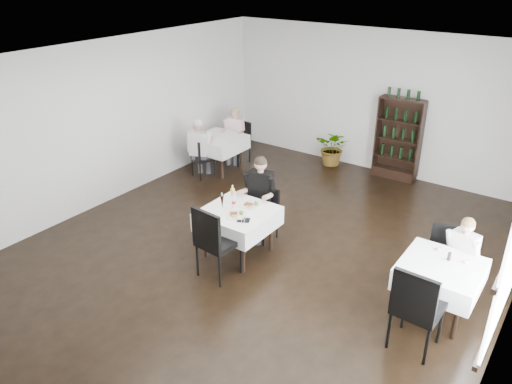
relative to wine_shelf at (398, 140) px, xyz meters
The scene contains 23 objects.
room_shell 4.40m from the wine_shelf, 97.92° to the right, with size 9.00×9.00×9.00m.
wine_shelf is the anchor object (origin of this frame).
main_table 4.41m from the wine_shelf, 101.78° to the right, with size 1.03×1.03×0.77m.
left_table 3.77m from the wine_shelf, 151.20° to the right, with size 0.98×0.98×0.77m.
right_table 4.54m from the wine_shelf, 62.38° to the right, with size 0.98×0.98×0.77m.
potted_tree 1.47m from the wine_shelf, behind, with size 0.74×0.64×0.82m, color #26541D.
main_chair_far 3.75m from the wine_shelf, 103.19° to the right, with size 0.44×0.45×0.88m.
main_chair_near 5.09m from the wine_shelf, 98.96° to the right, with size 0.56×0.56×1.14m.
left_chair_far 3.43m from the wine_shelf, 160.26° to the right, with size 0.49×0.49×0.94m.
left_chair_near 4.14m from the wine_shelf, 144.89° to the right, with size 0.50×0.50×0.86m.
right_chair_far 3.79m from the wine_shelf, 59.17° to the right, with size 0.51×0.52×0.87m.
right_chair_near 5.28m from the wine_shelf, 66.90° to the right, with size 0.54×0.55×1.15m.
diner_main 3.79m from the wine_shelf, 104.71° to the right, with size 0.58×0.61×1.41m.
diner_left_far 3.56m from the wine_shelf, 159.91° to the right, with size 0.55×0.58×1.25m.
diner_left_near 4.11m from the wine_shelf, 144.64° to the right, with size 0.59×0.62×1.30m.
diner_right_far 4.15m from the wine_shelf, 58.03° to the right, with size 0.52×0.55×1.23m.
plate_far 4.17m from the wine_shelf, 101.12° to the right, with size 0.28×0.28×0.09m.
plate_near 4.54m from the wine_shelf, 100.25° to the right, with size 0.35×0.35×0.08m.
pilsner_dark 4.54m from the wine_shelf, 104.58° to the right, with size 0.06×0.06×0.26m.
pilsner_lager 4.33m from the wine_shelf, 104.62° to the right, with size 0.08×0.08×0.32m.
coke_bottle 4.38m from the wine_shelf, 103.39° to the right, with size 0.06×0.06×0.25m.
napkin_cutlery 4.57m from the wine_shelf, 98.02° to the right, with size 0.23×0.21×0.02m.
pepper_mill 4.42m from the wine_shelf, 61.10° to the right, with size 0.04×0.04×0.11m, color black.
Camera 1 is at (3.82, -5.37, 4.29)m, focal length 35.00 mm.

